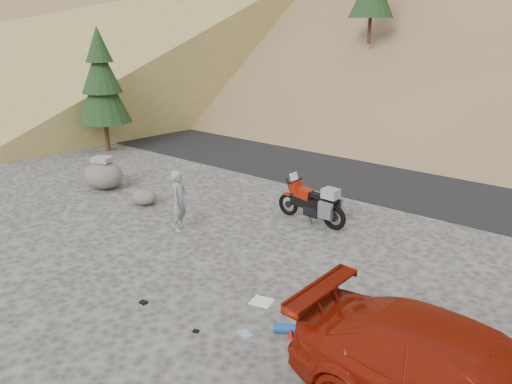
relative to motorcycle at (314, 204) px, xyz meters
The scene contains 13 objects.
ground 3.21m from the motorcycle, 90.74° to the right, with size 140.00×140.00×0.00m, color #3E3C39.
road 5.87m from the motorcycle, 90.40° to the left, with size 120.00×7.00×0.05m, color black.
conifer_verge 11.36m from the motorcycle, behind, with size 2.20×2.20×5.04m.
motorcycle is the anchor object (origin of this frame).
man 3.64m from the motorcycle, 134.38° to the right, with size 0.60×0.39×1.63m, color gray.
boulder 7.21m from the motorcycle, 165.97° to the right, with size 1.52×1.34×1.07m.
small_rock 5.15m from the motorcycle, 158.12° to the right, with size 0.81×0.74×0.46m.
gear_white_cloth 4.33m from the motorcycle, 71.60° to the right, with size 0.42×0.37×0.01m, color white.
gear_blue_mat 5.19m from the motorcycle, 63.34° to the right, with size 0.18×0.18×0.44m, color #174B8C.
gear_funnel 5.31m from the motorcycle, 62.18° to the right, with size 0.12×0.12×0.16m, color red.
gear_glove_a 5.61m from the motorcycle, 94.55° to the right, with size 0.15×0.11×0.04m, color black.
gear_glove_b 5.72m from the motorcycle, 79.47° to the right, with size 0.10×0.08×0.03m, color black.
gear_blue_cloth 5.42m from the motorcycle, 70.75° to the right, with size 0.26×0.19×0.01m, color #7E99C2.
Camera 1 is at (6.64, -7.73, 5.31)m, focal length 35.00 mm.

